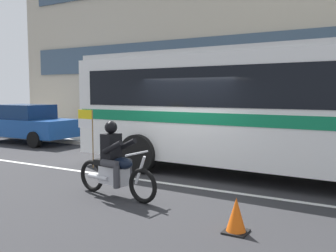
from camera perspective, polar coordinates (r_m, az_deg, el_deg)
ground_plane at (r=9.15m, az=2.82°, el=-8.32°), size 60.00×60.00×0.00m
sidewalk_curb at (r=13.81m, az=12.41°, el=-3.52°), size 28.00×3.80×0.15m
lane_center_stripe at (r=8.64m, az=1.01°, el=-9.11°), size 26.60×0.14×0.01m
office_building_facade at (r=16.21m, az=15.30°, el=17.11°), size 28.00×0.89×11.06m
transit_bus at (r=9.36m, az=17.41°, el=3.40°), size 11.25×3.01×3.22m
motorcycle_with_rider at (r=7.59m, az=-8.34°, el=-6.03°), size 2.19×0.67×1.78m
parked_sedan_curbside at (r=16.70m, az=-21.14°, el=0.42°), size 4.35×1.89×1.64m
traffic_cone at (r=5.83m, az=10.60°, el=-13.70°), size 0.36×0.36×0.55m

